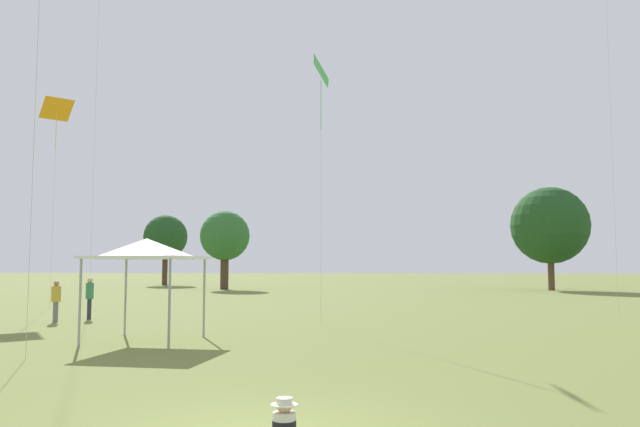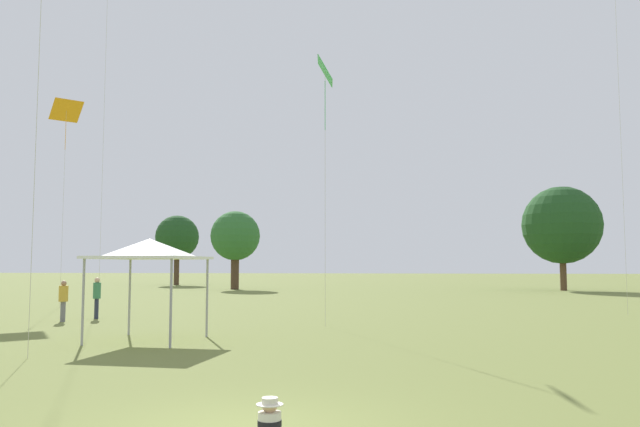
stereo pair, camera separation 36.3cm
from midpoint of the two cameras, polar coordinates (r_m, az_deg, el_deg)
seated_toddler at (r=8.19m, az=-4.64°, el=-18.54°), size 0.46×0.52×0.56m
person_standing_1 at (r=26.29m, az=-23.36°, el=-7.07°), size 0.45×0.45×1.58m
person_standing_3 at (r=27.14m, az=-20.68°, el=-6.90°), size 0.34×0.34×1.67m
canopy_tent at (r=18.87m, az=-16.09°, el=-3.17°), size 3.10×3.10×2.96m
kite_0 at (r=36.35m, az=-23.20°, el=8.53°), size 1.90×1.90×10.91m
kite_5 at (r=23.57m, az=-0.36°, el=12.29°), size 0.65×1.12×9.81m
distant_tree_0 at (r=57.38m, az=20.10°, el=-1.04°), size 6.64×6.64×8.92m
distant_tree_1 at (r=69.77m, az=-14.09°, el=-2.11°), size 4.71×4.71×7.57m
distant_tree_2 at (r=56.49m, az=-8.87°, el=-2.07°), size 4.43×4.43×7.01m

